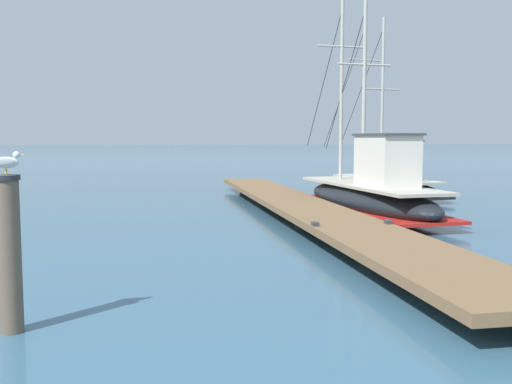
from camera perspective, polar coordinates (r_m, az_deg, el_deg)
The scene contains 5 objects.
floating_dock at distance 15.94m, azimuth 4.60°, elevation -1.45°, with size 3.71×20.39×0.53m.
fishing_boat_0 at distance 16.68m, azimuth 11.33°, elevation -0.06°, with size 1.93×8.59×6.67m.
fishing_boat_2 at distance 22.41m, azimuth 12.93°, elevation 1.04°, with size 2.29×8.01×6.98m.
mooring_piling at distance 7.19m, azimuth -23.35°, elevation -5.44°, with size 0.30×0.30×1.84m.
perched_seagull at distance 7.08m, azimuth -23.70°, elevation 2.78°, with size 0.38×0.14×0.27m.
Camera 1 is at (-0.42, -1.18, 2.24)m, focal length 40.17 mm.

